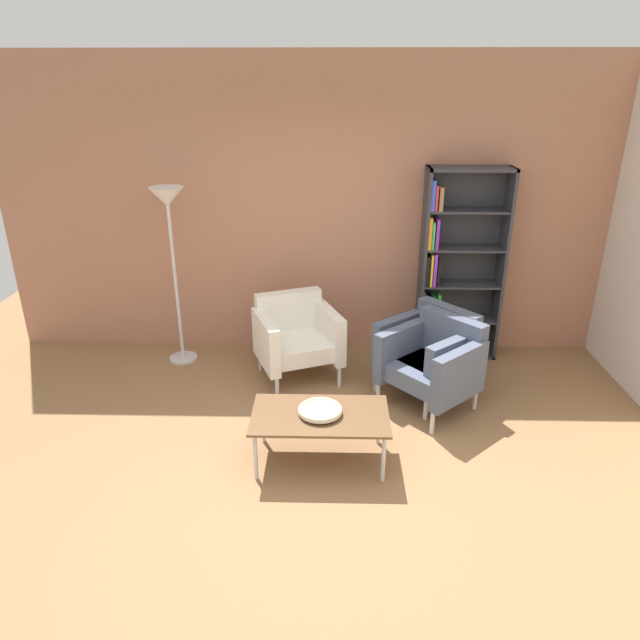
# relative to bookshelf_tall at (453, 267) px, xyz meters

# --- Properties ---
(ground_plane) EXTENTS (8.32, 8.32, 0.00)m
(ground_plane) POSITION_rel_bookshelf_tall_xyz_m (-1.29, -2.25, -0.93)
(ground_plane) COLOR olive
(brick_back_panel) EXTENTS (6.40, 0.12, 2.90)m
(brick_back_panel) POSITION_rel_bookshelf_tall_xyz_m (-1.29, 0.21, 0.52)
(brick_back_panel) COLOR #A87056
(brick_back_panel) RESTS_ON ground_plane
(bookshelf_tall) EXTENTS (0.80, 0.30, 1.90)m
(bookshelf_tall) POSITION_rel_bookshelf_tall_xyz_m (0.00, 0.00, 0.00)
(bookshelf_tall) COLOR #333338
(bookshelf_tall) RESTS_ON ground_plane
(coffee_table_low) EXTENTS (1.00, 0.56, 0.40)m
(coffee_table_low) POSITION_rel_bookshelf_tall_xyz_m (-1.27, -1.86, -0.56)
(coffee_table_low) COLOR brown
(coffee_table_low) RESTS_ON ground_plane
(decorative_bowl) EXTENTS (0.32, 0.32, 0.05)m
(decorative_bowl) POSITION_rel_bookshelf_tall_xyz_m (-1.27, -1.86, -0.50)
(decorative_bowl) COLOR beige
(decorative_bowl) RESTS_ON coffee_table_low
(armchair_near_window) EXTENTS (0.90, 0.87, 0.78)m
(armchair_near_window) POSITION_rel_bookshelf_tall_xyz_m (-1.53, -0.53, -0.52)
(armchair_near_window) COLOR white
(armchair_near_window) RESTS_ON ground_plane
(armchair_corner_red) EXTENTS (0.95, 0.95, 0.78)m
(armchair_corner_red) POSITION_rel_bookshelf_tall_xyz_m (-0.32, -1.04, -0.52)
(armchair_corner_red) COLOR #4C566B
(armchair_corner_red) RESTS_ON ground_plane
(armchair_by_bookshelf) EXTENTS (0.94, 0.95, 0.78)m
(armchair_by_bookshelf) POSITION_rel_bookshelf_tall_xyz_m (-0.32, -0.82, -0.52)
(armchair_by_bookshelf) COLOR #4C566B
(armchair_by_bookshelf) RESTS_ON ground_plane
(floor_lamp_torchiere) EXTENTS (0.32, 0.32, 1.74)m
(floor_lamp_torchiere) POSITION_rel_bookshelf_tall_xyz_m (-2.71, -0.21, 0.52)
(floor_lamp_torchiere) COLOR silver
(floor_lamp_torchiere) RESTS_ON ground_plane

